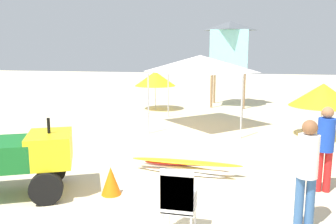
{
  "coord_description": "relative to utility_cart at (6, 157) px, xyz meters",
  "views": [
    {
      "loc": [
        1.49,
        -4.55,
        2.75
      ],
      "look_at": [
        -0.4,
        3.87,
        1.25
      ],
      "focal_mm": 37.27,
      "sensor_mm": 36.0,
      "label": 1
    }
  ],
  "objects": [
    {
      "name": "utility_cart",
      "position": [
        0.0,
        0.0,
        0.0
      ],
      "size": [
        2.81,
        2.2,
        1.5
      ],
      "color": "#146023",
      "rests_on": "ground"
    },
    {
      "name": "lifeguard_near_left",
      "position": [
        5.35,
        -0.05,
        0.22
      ],
      "size": [
        0.32,
        0.32,
        1.74
      ],
      "color": "#33598C",
      "rests_on": "ground"
    },
    {
      "name": "stacked_plastic_chairs",
      "position": [
        3.48,
        -0.8,
        -0.13
      ],
      "size": [
        0.48,
        0.48,
        1.11
      ],
      "color": "silver",
      "rests_on": "ground"
    },
    {
      "name": "lifeguard_tower",
      "position": [
        3.53,
        12.37,
        2.32
      ],
      "size": [
        1.98,
        1.98,
        4.22
      ],
      "color": "olive",
      "rests_on": "ground"
    },
    {
      "name": "beach_umbrella_left",
      "position": [
        0.21,
        10.38,
        0.7
      ],
      "size": [
        1.93,
        1.93,
        1.82
      ],
      "color": "beige",
      "rests_on": "ground"
    },
    {
      "name": "surfboard_pile",
      "position": [
        3.08,
        2.02,
        -0.62
      ],
      "size": [
        2.56,
        0.68,
        0.32
      ],
      "color": "white",
      "rests_on": "ground"
    },
    {
      "name": "beach_umbrella_mid",
      "position": [
        6.79,
        6.27,
        0.61
      ],
      "size": [
        2.08,
        2.08,
        1.76
      ],
      "color": "beige",
      "rests_on": "ground"
    },
    {
      "name": "lifeguard_near_center",
      "position": [
        5.94,
        1.57,
        0.2
      ],
      "size": [
        0.32,
        0.32,
        1.71
      ],
      "color": "red",
      "rests_on": "ground"
    },
    {
      "name": "popup_canopy",
      "position": [
        2.75,
        7.15,
        1.53
      ],
      "size": [
        3.11,
        3.11,
        2.62
      ],
      "color": "#B2B2B7",
      "rests_on": "ground"
    },
    {
      "name": "traffic_cone_near",
      "position": [
        1.9,
        0.52,
        -0.51
      ],
      "size": [
        0.39,
        0.39,
        0.56
      ],
      "primitive_type": "cone",
      "color": "orange",
      "rests_on": "ground"
    }
  ]
}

